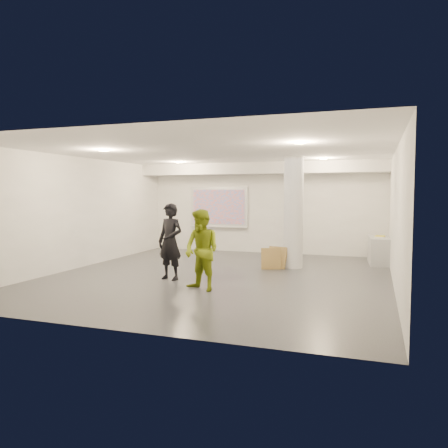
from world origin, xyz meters
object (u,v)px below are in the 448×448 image
at_px(column, 293,213).
at_px(woman, 170,242).
at_px(credenza, 379,251).
at_px(projection_screen, 219,207).
at_px(man, 202,250).

xyz_separation_m(column, woman, (-2.42, -2.58, -0.61)).
xyz_separation_m(credenza, woman, (-4.64, -4.01, 0.51)).
height_order(column, credenza, column).
height_order(projection_screen, credenza, projection_screen).
height_order(projection_screen, woman, projection_screen).
bearing_deg(credenza, projection_screen, 162.41).
bearing_deg(man, projection_screen, 129.11).
relative_size(credenza, woman, 0.74).
height_order(column, projection_screen, column).
xyz_separation_m(projection_screen, credenza, (5.32, -1.22, -1.14)).
xyz_separation_m(credenza, man, (-3.51, -4.85, 0.46)).
relative_size(woman, man, 1.06).
bearing_deg(woman, man, -23.67).
bearing_deg(woman, column, 59.67).
xyz_separation_m(projection_screen, woman, (0.68, -5.23, -0.63)).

